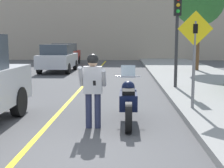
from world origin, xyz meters
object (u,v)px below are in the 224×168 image
Objects in this scene: parked_car_red at (65,54)px; crossing_sign at (194,50)px; traffic_light at (177,23)px; parked_car_silver at (58,58)px; street_tree at (199,1)px; motorcycle at (128,101)px; person_biker at (93,83)px.

crossing_sign is at bearing -68.14° from parked_car_red.
parked_car_silver is at bearing 130.84° from traffic_light.
traffic_light is 7.43m from street_tree.
parked_car_silver is at bearing 109.70° from motorcycle.
traffic_light is at bearing -108.86° from street_tree.
crossing_sign is 3.82m from traffic_light.
person_biker is 0.30× the size of street_tree.
motorcycle is 1.05m from person_biker.
motorcycle is at bearing -70.30° from parked_car_silver.
crossing_sign is 0.74× the size of traffic_light.
motorcycle is at bearing 32.27° from person_biker.
traffic_light is 0.62× the size of street_tree.
street_tree reaches higher than traffic_light.
parked_car_red is (-6.51, 16.23, -0.83)m from crossing_sign.
crossing_sign is at bearing 29.30° from motorcycle.
traffic_light is 0.82× the size of parked_car_silver.
motorcycle is 0.55× the size of parked_car_red.
street_tree is (4.98, 12.03, 3.20)m from person_biker.
motorcycle is 0.67× the size of traffic_light.
motorcycle is 1.40× the size of person_biker.
motorcycle is 5.43m from traffic_light.
street_tree is at bearing 70.00° from motorcycle.
person_biker is 0.39× the size of parked_car_red.
street_tree reaches higher than parked_car_red.
crossing_sign is 11.15m from street_tree.
parked_car_silver is (-5.89, 10.69, -0.83)m from crossing_sign.
parked_car_red is at bearing 96.38° from parked_car_silver.
parked_car_red is at bearing 111.86° from crossing_sign.
traffic_light reaches higher than parked_car_red.
traffic_light is 14.28m from parked_car_red.
parked_car_red is (-0.62, 5.54, 0.00)m from parked_car_silver.
crossing_sign is at bearing -92.13° from traffic_light.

